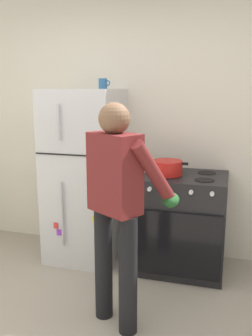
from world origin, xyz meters
The scene contains 6 objects.
kitchen_wall_back centered at (0.00, 1.95, 1.35)m, with size 6.00×0.10×2.70m, color silver.
refrigerator centered at (-0.39, 1.57, 0.84)m, with size 0.68×0.72×1.68m.
stove_range centered at (0.59, 1.56, 0.45)m, with size 0.76×0.67×0.91m.
person_cook centered at (0.25, 0.60, 0.95)m, with size 0.64×0.67×1.60m.
red_pot centered at (0.43, 1.52, 0.98)m, with size 0.37×0.27×0.13m.
coffee_mug centered at (-0.21, 1.62, 1.73)m, with size 0.11×0.08×0.10m.
Camera 1 is at (0.97, -1.72, 1.69)m, focal length 39.45 mm.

